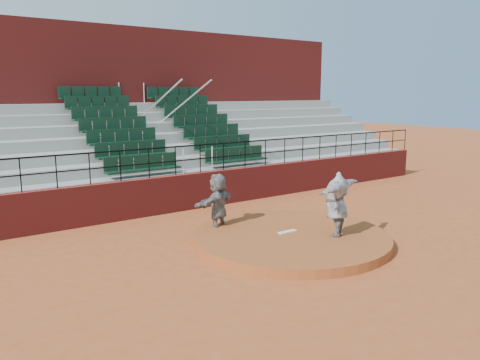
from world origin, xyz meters
TOP-DOWN VIEW (x-y plane):
  - ground at (0.00, 0.00)m, footprint 90.00×90.00m
  - pitchers_mound at (0.00, 0.00)m, footprint 5.50×5.50m
  - pitching_rubber at (0.00, 0.15)m, footprint 0.60×0.15m
  - boundary_wall at (0.00, 5.00)m, footprint 24.00×0.30m
  - wall_railing at (0.00, 5.00)m, footprint 24.04×0.05m
  - seating_deck at (0.00, 8.65)m, footprint 24.00×5.97m
  - press_box_facade at (0.00, 12.60)m, footprint 24.00×3.00m
  - pitcher at (0.84, -0.89)m, footprint 2.29×1.31m
  - fielder at (-1.24, 1.87)m, footprint 1.77×1.13m

SIDE VIEW (x-z plane):
  - ground at x=0.00m, z-range 0.00..0.00m
  - pitchers_mound at x=0.00m, z-range 0.00..0.25m
  - pitching_rubber at x=0.00m, z-range 0.25..0.28m
  - boundary_wall at x=0.00m, z-range 0.00..1.30m
  - fielder at x=-1.24m, z-range 0.00..1.82m
  - pitcher at x=0.84m, z-range 0.25..2.05m
  - seating_deck at x=0.00m, z-range -0.88..3.75m
  - wall_railing at x=0.00m, z-range 1.52..2.54m
  - press_box_facade at x=0.00m, z-range 0.00..7.10m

